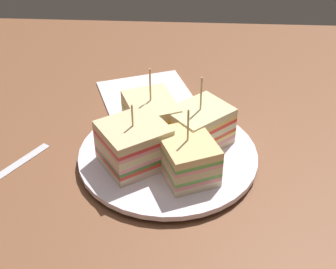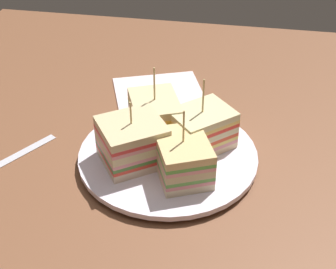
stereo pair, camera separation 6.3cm
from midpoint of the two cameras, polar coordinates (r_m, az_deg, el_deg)
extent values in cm
cube|color=brown|center=(66.58, -2.73, -3.77)|extent=(93.70, 94.73, 1.80)
cylinder|color=white|center=(65.82, -2.76, -2.96)|extent=(14.89, 14.89, 0.61)
cylinder|color=white|center=(65.39, -2.77, -2.50)|extent=(24.02, 24.02, 0.75)
cube|color=beige|center=(68.36, -4.62, 0.30)|extent=(8.81, 9.62, 1.08)
cube|color=#B2844C|center=(65.38, -3.70, -1.53)|extent=(5.79, 2.67, 1.08)
cube|color=red|center=(67.91, -4.65, 0.84)|extent=(8.81, 9.62, 0.48)
cube|color=#E19F9D|center=(67.64, -4.67, 1.17)|extent=(8.81, 9.62, 0.48)
cube|color=#EFD456|center=(67.37, -4.69, 1.50)|extent=(8.81, 9.62, 0.48)
cube|color=beige|center=(66.94, -4.72, 2.05)|extent=(8.81, 9.62, 1.08)
cube|color=#B2844C|center=(63.89, -3.79, 0.26)|extent=(5.79, 2.67, 1.08)
cube|color=#64AA46|center=(66.51, -4.75, 2.61)|extent=(8.81, 9.62, 0.48)
cube|color=yellow|center=(66.25, -4.77, 2.95)|extent=(8.81, 9.62, 0.48)
cube|color=beige|center=(65.83, -4.81, 3.52)|extent=(8.81, 9.62, 1.08)
cylinder|color=tan|center=(64.32, -4.94, 5.74)|extent=(0.24, 0.24, 4.79)
cube|color=beige|center=(63.58, -6.81, -2.98)|extent=(10.51, 10.37, 1.10)
cube|color=#9E7242|center=(64.85, -3.78, -1.88)|extent=(4.28, 5.99, 1.10)
cube|color=#E03F2E|center=(63.09, -6.86, -2.41)|extent=(10.51, 10.37, 0.50)
cube|color=#4C8339|center=(62.78, -6.89, -2.05)|extent=(10.51, 10.37, 0.50)
cube|color=pink|center=(62.48, -6.92, -1.68)|extent=(10.51, 10.37, 0.50)
cube|color=beige|center=(62.00, -6.97, -1.10)|extent=(10.51, 10.37, 1.10)
cube|color=#9E7242|center=(63.29, -3.87, -0.02)|extent=(4.28, 5.99, 1.10)
cube|color=pink|center=(61.52, -7.03, -0.50)|extent=(10.51, 10.37, 0.50)
cube|color=red|center=(61.23, -7.06, -0.12)|extent=(10.51, 10.37, 0.50)
cube|color=beige|center=(60.76, -7.11, 0.49)|extent=(10.51, 10.37, 1.10)
cylinder|color=tan|center=(59.59, -7.26, 2.13)|extent=(0.24, 0.24, 3.09)
cube|color=beige|center=(61.51, -0.73, -4.27)|extent=(8.71, 9.59, 1.04)
cube|color=#9E7242|center=(64.32, -1.88, -2.21)|extent=(5.61, 2.67, 1.04)
cube|color=pink|center=(61.01, -0.74, -3.71)|extent=(8.71, 9.59, 0.52)
cube|color=#61A546|center=(60.68, -0.74, -3.33)|extent=(8.71, 9.59, 0.52)
cube|color=#CFBB87|center=(60.19, -0.75, -2.76)|extent=(8.71, 9.59, 1.04)
cube|color=#9E7242|center=(63.06, -1.92, -0.73)|extent=(5.61, 2.67, 1.04)
cube|color=pink|center=(59.71, -0.75, -2.18)|extent=(8.71, 9.59, 0.52)
cube|color=#5CAA42|center=(59.39, -0.76, -1.78)|extent=(8.71, 9.59, 0.52)
cube|color=#E2C381|center=(58.92, -0.76, -1.18)|extent=(8.71, 9.59, 1.04)
cylinder|color=tan|center=(57.33, -0.78, 0.98)|extent=(0.24, 0.24, 4.38)
cube|color=beige|center=(66.61, 0.95, -0.74)|extent=(9.92, 9.80, 0.91)
cube|color=#9E7242|center=(64.72, -1.66, -2.00)|extent=(4.28, 4.70, 0.91)
cube|color=pink|center=(66.18, 0.95, -0.23)|extent=(9.92, 9.80, 0.54)
cube|color=#E5CB5F|center=(65.87, 0.96, 0.15)|extent=(9.92, 9.80, 0.54)
cube|color=#D34728|center=(65.55, 0.96, 0.53)|extent=(9.92, 9.80, 0.54)
cube|color=beige|center=(65.13, 0.97, 1.06)|extent=(9.92, 9.80, 0.91)
cube|color=#9E7242|center=(63.20, -1.70, -0.18)|extent=(4.28, 4.70, 0.91)
cube|color=red|center=(64.72, 0.97, 1.59)|extent=(9.92, 9.80, 0.54)
cube|color=#F1C860|center=(64.42, 0.98, 1.98)|extent=(9.92, 9.80, 0.54)
cube|color=beige|center=(64.02, 0.98, 2.52)|extent=(9.92, 9.80, 0.91)
cylinder|color=tan|center=(62.50, 1.01, 4.71)|extent=(0.24, 0.24, 4.80)
cylinder|color=#F1CE7B|center=(64.76, -2.84, -2.20)|extent=(5.18, 5.17, 0.62)
cylinder|color=#E3B261|center=(66.24, -2.13, -0.80)|extent=(4.13, 4.13, 0.66)
cylinder|color=#E7C565|center=(65.40, -2.34, -0.93)|extent=(3.60, 3.57, 0.83)
cylinder|color=#D4C166|center=(63.73, -3.69, -1.26)|extent=(4.25, 4.26, 0.80)
cylinder|color=#D3B85D|center=(65.18, -3.25, 0.73)|extent=(5.20, 5.20, 0.65)
cylinder|color=#DDB057|center=(64.18, -4.19, 0.00)|extent=(4.76, 4.74, 0.89)
cube|color=silver|center=(69.19, -19.85, -3.41)|extent=(6.78, 9.78, 0.25)
cube|color=silver|center=(79.69, -4.76, 4.52)|extent=(18.10, 17.77, 0.50)
camera|label=1|loc=(0.03, -92.86, -2.06)|focal=51.98mm
camera|label=2|loc=(0.03, 87.14, 2.06)|focal=51.98mm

